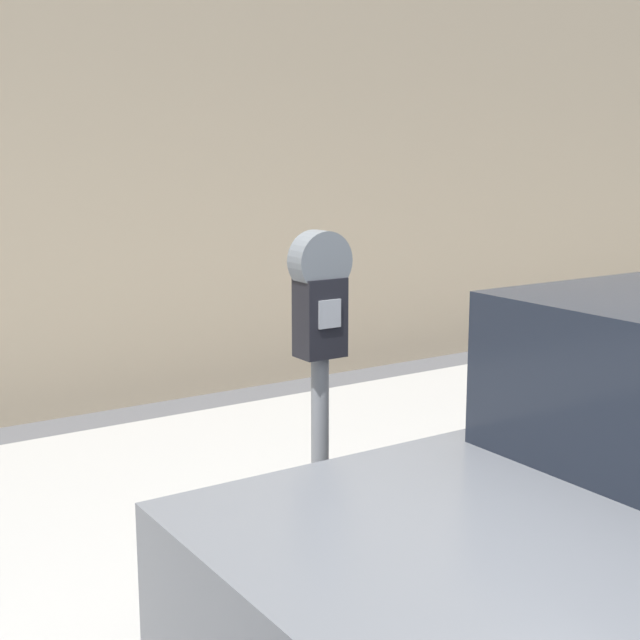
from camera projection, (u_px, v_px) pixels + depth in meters
The scene contains 3 objects.
sidewalk at pixel (257, 496), 4.65m from camera, with size 24.00×2.80×0.11m.
building_facade at pixel (89, 42), 6.04m from camera, with size 24.00×0.30×5.11m.
parking_meter at pixel (320, 350), 3.24m from camera, with size 0.22×0.13×1.44m.
Camera 1 is at (-2.13, -1.65, 1.83)m, focal length 50.00 mm.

